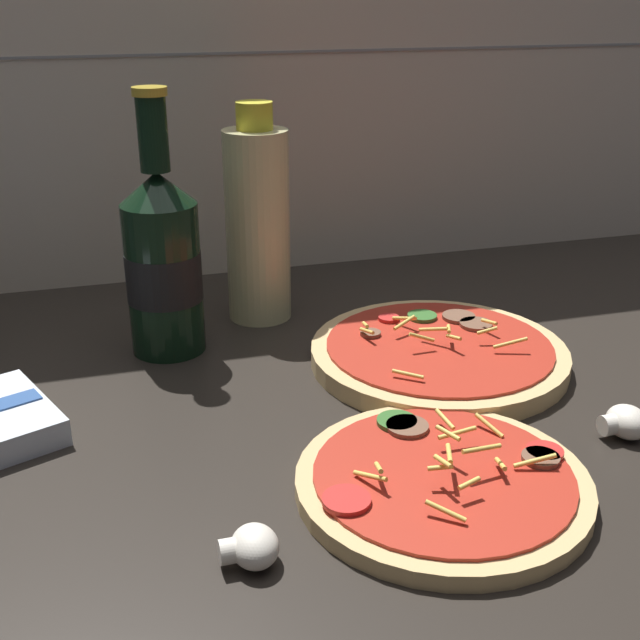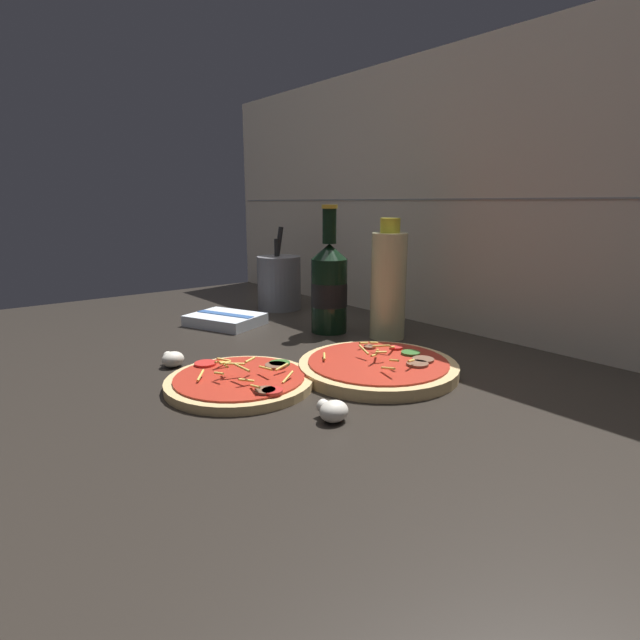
# 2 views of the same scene
# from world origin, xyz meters

# --- Properties ---
(counter_slab) EXTENTS (1.60, 0.90, 0.03)m
(counter_slab) POSITION_xyz_m (0.00, 0.00, 0.01)
(counter_slab) COLOR #28231E
(counter_slab) RESTS_ON ground
(tile_backsplash) EXTENTS (1.60, 0.01, 0.60)m
(tile_backsplash) POSITION_xyz_m (0.00, 0.45, 0.30)
(tile_backsplash) COLOR beige
(tile_backsplash) RESTS_ON ground
(pizza_near) EXTENTS (0.22, 0.22, 0.04)m
(pizza_near) POSITION_xyz_m (0.07, -0.08, 0.03)
(pizza_near) COLOR tan
(pizza_near) RESTS_ON counter_slab
(pizza_far) EXTENTS (0.26, 0.26, 0.04)m
(pizza_far) POSITION_xyz_m (0.15, 0.12, 0.04)
(pizza_far) COLOR tan
(pizza_far) RESTS_ON counter_slab
(beer_bottle) EXTENTS (0.08, 0.08, 0.26)m
(beer_bottle) POSITION_xyz_m (-0.10, 0.23, 0.12)
(beer_bottle) COLOR black
(beer_bottle) RESTS_ON counter_slab
(oil_bottle) EXTENTS (0.07, 0.07, 0.24)m
(oil_bottle) POSITION_xyz_m (0.01, 0.29, 0.13)
(oil_bottle) COLOR beige
(oil_bottle) RESTS_ON counter_slab
(mushroom_left) EXTENTS (0.04, 0.04, 0.03)m
(mushroom_left) POSITION_xyz_m (0.25, -0.05, 0.04)
(mushroom_left) COLOR white
(mushroom_left) RESTS_ON counter_slab
(mushroom_right) EXTENTS (0.04, 0.04, 0.03)m
(mushroom_right) POSITION_xyz_m (-0.09, -0.12, 0.04)
(mushroom_right) COLOR white
(mushroom_right) RESTS_ON counter_slab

